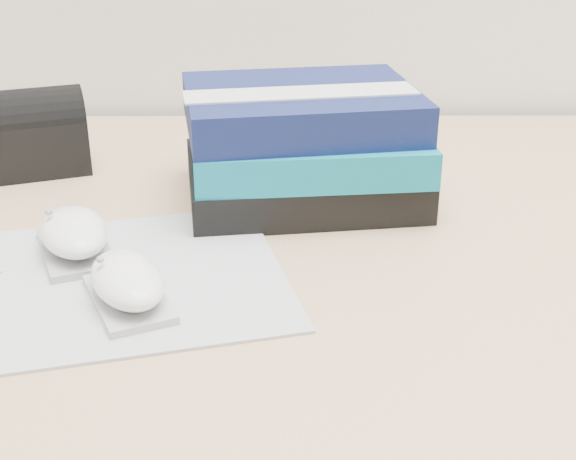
{
  "coord_description": "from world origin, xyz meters",
  "views": [
    {
      "loc": [
        -0.07,
        0.76,
        1.09
      ],
      "look_at": [
        -0.07,
        1.46,
        0.77
      ],
      "focal_mm": 50.0,
      "sensor_mm": 36.0,
      "label": 1
    }
  ],
  "objects_px": {
    "desk": "(341,363)",
    "book_stack": "(303,145)",
    "mouse_rear": "(74,234)",
    "mouse_front": "(128,283)",
    "pouch": "(37,132)"
  },
  "relations": [
    {
      "from": "desk",
      "to": "book_stack",
      "type": "height_order",
      "value": "book_stack"
    },
    {
      "from": "desk",
      "to": "book_stack",
      "type": "bearing_deg",
      "value": 174.32
    },
    {
      "from": "mouse_rear",
      "to": "mouse_front",
      "type": "height_order",
      "value": "mouse_rear"
    },
    {
      "from": "desk",
      "to": "book_stack",
      "type": "relative_size",
      "value": 5.49
    },
    {
      "from": "desk",
      "to": "mouse_front",
      "type": "height_order",
      "value": "mouse_front"
    },
    {
      "from": "mouse_front",
      "to": "book_stack",
      "type": "relative_size",
      "value": 0.43
    },
    {
      "from": "desk",
      "to": "pouch",
      "type": "height_order",
      "value": "pouch"
    },
    {
      "from": "desk",
      "to": "mouse_rear",
      "type": "bearing_deg",
      "value": -151.57
    },
    {
      "from": "mouse_rear",
      "to": "mouse_front",
      "type": "bearing_deg",
      "value": -54.35
    },
    {
      "from": "mouse_rear",
      "to": "book_stack",
      "type": "bearing_deg",
      "value": 34.37
    },
    {
      "from": "mouse_front",
      "to": "pouch",
      "type": "distance_m",
      "value": 0.39
    },
    {
      "from": "book_stack",
      "to": "pouch",
      "type": "relative_size",
      "value": 2.08
    },
    {
      "from": "pouch",
      "to": "mouse_front",
      "type": "bearing_deg",
      "value": -63.37
    },
    {
      "from": "mouse_rear",
      "to": "desk",
      "type": "bearing_deg",
      "value": 28.43
    },
    {
      "from": "desk",
      "to": "pouch",
      "type": "xyz_separation_m",
      "value": [
        -0.39,
        0.09,
        0.29
      ]
    }
  ]
}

